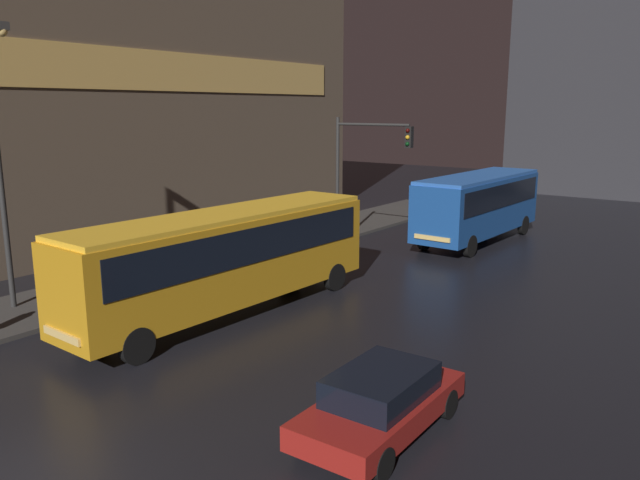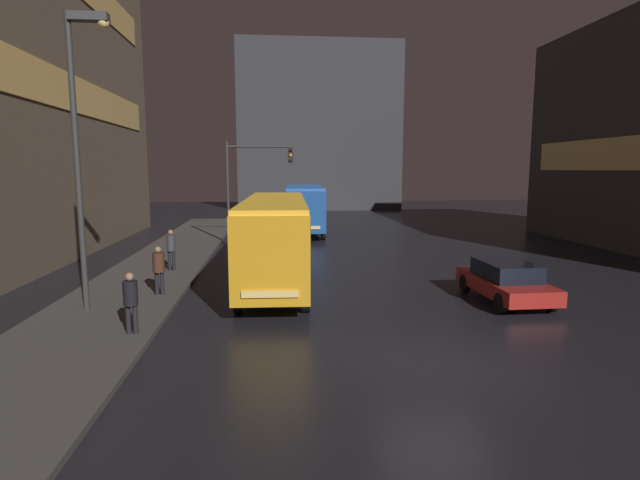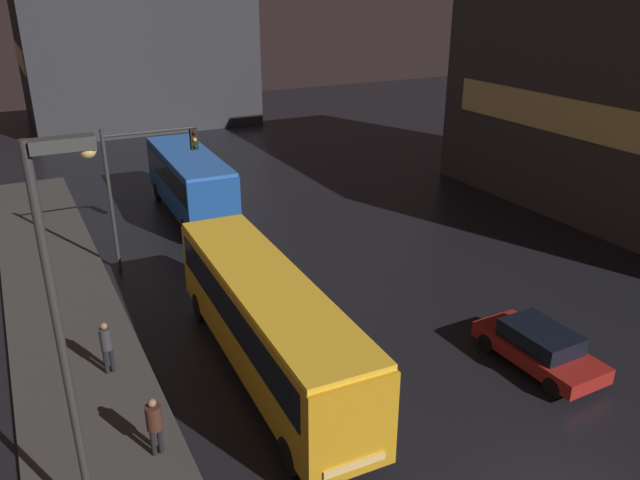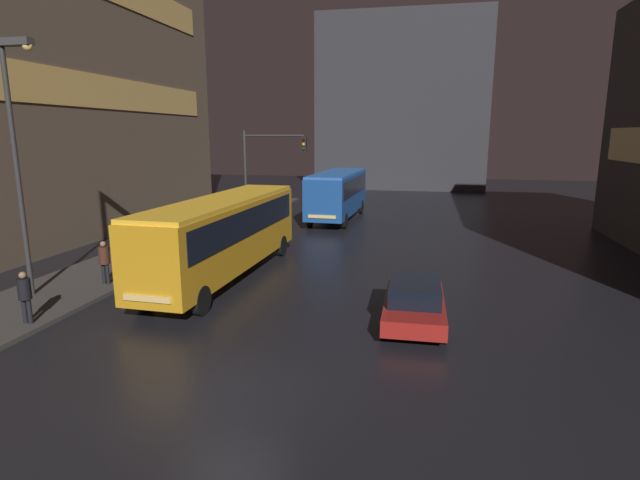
% 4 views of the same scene
% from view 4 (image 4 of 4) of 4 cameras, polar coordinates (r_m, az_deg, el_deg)
% --- Properties ---
extents(ground_plane, '(120.00, 120.00, 0.00)m').
position_cam_4_polar(ground_plane, '(12.44, -10.37, -16.48)').
color(ground_plane, black).
extents(sidewalk_left, '(4.00, 48.00, 0.15)m').
position_cam_4_polar(sidewalk_left, '(24.78, -21.05, -2.40)').
color(sidewalk_left, '#3D3A38').
rests_on(sidewalk_left, ground).
extents(building_left_tower, '(10.07, 29.60, 21.45)m').
position_cam_4_polar(building_left_tower, '(34.16, -32.05, 18.40)').
color(building_left_tower, brown).
rests_on(building_left_tower, ground).
extents(building_far_backdrop, '(18.07, 12.00, 18.28)m').
position_cam_4_polar(building_far_backdrop, '(59.66, 9.40, 14.97)').
color(building_far_backdrop, '#2D2D33').
rests_on(building_far_backdrop, ground).
extents(bus_near, '(2.75, 11.45, 3.34)m').
position_cam_4_polar(bus_near, '(20.85, -10.93, 1.19)').
color(bus_near, orange).
rests_on(bus_near, ground).
extents(bus_far, '(2.84, 9.37, 3.33)m').
position_cam_4_polar(bus_far, '(34.87, 2.03, 5.66)').
color(bus_far, '#194793').
rests_on(bus_far, ground).
extents(car_taxi, '(1.95, 4.26, 1.36)m').
position_cam_4_polar(car_taxi, '(16.12, 10.73, -6.96)').
color(car_taxi, maroon).
rests_on(car_taxi, ground).
extents(pedestrian_near, '(0.49, 0.49, 1.66)m').
position_cam_4_polar(pedestrian_near, '(17.82, -30.67, -5.22)').
color(pedestrian_near, black).
rests_on(pedestrian_near, sidewalk_left).
extents(pedestrian_mid, '(0.49, 0.49, 1.76)m').
position_cam_4_polar(pedestrian_mid, '(24.87, -18.56, 0.46)').
color(pedestrian_mid, black).
rests_on(pedestrian_mid, sidewalk_left).
extents(pedestrian_far, '(0.54, 0.54, 1.70)m').
position_cam_4_polar(pedestrian_far, '(21.09, -23.43, -1.93)').
color(pedestrian_far, black).
rests_on(pedestrian_far, sidewalk_left).
extents(traffic_light_main, '(3.92, 0.35, 6.11)m').
position_cam_4_polar(traffic_light_main, '(30.41, -6.11, 8.73)').
color(traffic_light_main, '#2D2D2D').
rests_on(traffic_light_main, ground).
extents(street_lamp_sidewalk, '(1.25, 0.36, 8.86)m').
position_cam_4_polar(street_lamp_sidewalk, '(20.24, -31.26, 10.28)').
color(street_lamp_sidewalk, '#2D2D2D').
rests_on(street_lamp_sidewalk, sidewalk_left).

